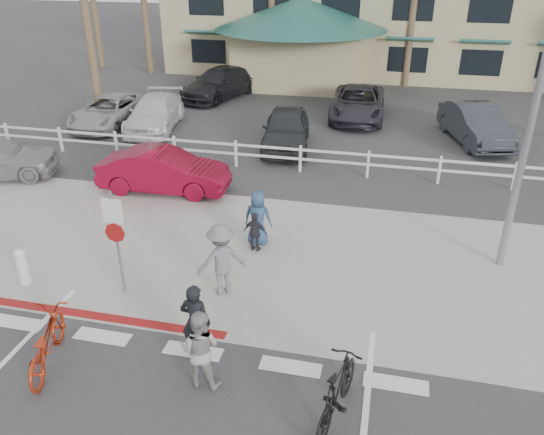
% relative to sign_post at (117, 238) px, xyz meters
% --- Properties ---
extents(ground, '(140.00, 140.00, 0.00)m').
position_rel_sign_post_xyz_m(ground, '(2.30, -2.20, -1.45)').
color(ground, '#333335').
extents(sidewalk_plaza, '(22.00, 7.00, 0.01)m').
position_rel_sign_post_xyz_m(sidewalk_plaza, '(2.30, 2.30, -1.44)').
color(sidewalk_plaza, gray).
rests_on(sidewalk_plaza, ground).
extents(cross_street, '(40.00, 5.00, 0.01)m').
position_rel_sign_post_xyz_m(cross_street, '(2.30, 6.30, -1.45)').
color(cross_street, '#333335').
rests_on(cross_street, ground).
extents(parking_lot, '(50.00, 16.00, 0.01)m').
position_rel_sign_post_xyz_m(parking_lot, '(2.30, 15.80, -1.45)').
color(parking_lot, '#333335').
rests_on(parking_lot, ground).
extents(curb_red, '(7.00, 0.25, 0.02)m').
position_rel_sign_post_xyz_m(curb_red, '(-0.70, -1.00, -1.44)').
color(curb_red, maroon).
rests_on(curb_red, ground).
extents(rail_fence, '(29.40, 0.16, 1.00)m').
position_rel_sign_post_xyz_m(rail_fence, '(2.80, 8.30, -0.95)').
color(rail_fence, silver).
rests_on(rail_fence, ground).
extents(sign_post, '(0.50, 0.10, 2.90)m').
position_rel_sign_post_xyz_m(sign_post, '(0.00, 0.00, 0.00)').
color(sign_post, gray).
rests_on(sign_post, ground).
extents(bollard_0, '(0.26, 0.26, 0.95)m').
position_rel_sign_post_xyz_m(bollard_0, '(-2.50, -0.20, -0.97)').
color(bollard_0, silver).
rests_on(bollard_0, ground).
extents(streetlight_0, '(0.60, 2.00, 9.00)m').
position_rel_sign_post_xyz_m(streetlight_0, '(8.80, 3.30, 3.05)').
color(streetlight_0, gray).
rests_on(streetlight_0, ground).
extents(bike_red, '(1.28, 2.15, 1.06)m').
position_rel_sign_post_xyz_m(bike_red, '(-0.30, -2.55, -0.92)').
color(bike_red, '#9B260E').
rests_on(bike_red, ground).
extents(rider_red, '(0.62, 0.41, 1.67)m').
position_rel_sign_post_xyz_m(rider_red, '(2.44, -1.67, -0.62)').
color(rider_red, black).
rests_on(rider_red, ground).
extents(bike_black, '(0.97, 2.01, 1.17)m').
position_rel_sign_post_xyz_m(bike_black, '(5.29, -2.60, -0.87)').
color(bike_black, black).
rests_on(bike_black, ground).
extents(rider_black, '(0.78, 0.61, 1.60)m').
position_rel_sign_post_xyz_m(rider_black, '(2.77, -2.35, -0.65)').
color(rider_black, '#9B9792').
rests_on(rider_black, ground).
extents(pedestrian_a, '(1.33, 1.19, 1.79)m').
position_rel_sign_post_xyz_m(pedestrian_a, '(2.26, 0.52, -0.56)').
color(pedestrian_a, slate).
rests_on(pedestrian_a, ground).
extents(pedestrian_child, '(0.68, 0.37, 1.11)m').
position_rel_sign_post_xyz_m(pedestrian_child, '(2.53, 2.54, -0.89)').
color(pedestrian_child, '#2C2A34').
rests_on(pedestrian_child, ground).
extents(pedestrian_b, '(0.76, 0.50, 1.55)m').
position_rel_sign_post_xyz_m(pedestrian_b, '(2.50, 2.96, -0.67)').
color(pedestrian_b, navy).
rests_on(pedestrian_b, ground).
extents(car_white_sedan, '(4.34, 1.71, 1.41)m').
position_rel_sign_post_xyz_m(car_white_sedan, '(-1.39, 5.69, -0.75)').
color(car_white_sedan, maroon).
rests_on(car_white_sedan, ground).
extents(lot_car_0, '(2.23, 4.77, 1.32)m').
position_rel_sign_post_xyz_m(lot_car_0, '(-6.73, 11.97, -0.79)').
color(lot_car_0, '#9A9A9A').
rests_on(lot_car_0, ground).
extents(lot_car_1, '(2.71, 5.03, 1.38)m').
position_rel_sign_post_xyz_m(lot_car_1, '(-4.54, 11.99, -0.76)').
color(lot_car_1, silver).
rests_on(lot_car_1, ground).
extents(lot_car_2, '(2.41, 4.70, 1.53)m').
position_rel_sign_post_xyz_m(lot_car_2, '(1.66, 10.85, -0.68)').
color(lot_car_2, '#262A2E').
rests_on(lot_car_2, ground).
extents(lot_car_3, '(2.86, 4.94, 1.54)m').
position_rel_sign_post_xyz_m(lot_car_3, '(9.13, 13.19, -0.68)').
color(lot_car_3, '#292E35').
rests_on(lot_car_3, ground).
extents(lot_car_4, '(3.70, 5.70, 1.54)m').
position_rel_sign_post_xyz_m(lot_car_4, '(-3.41, 17.81, -0.68)').
color(lot_car_4, black).
rests_on(lot_car_4, ground).
extents(lot_car_5, '(2.54, 5.28, 1.45)m').
position_rel_sign_post_xyz_m(lot_car_5, '(4.13, 15.58, -0.73)').
color(lot_car_5, '#2B2933').
rests_on(lot_car_5, ground).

